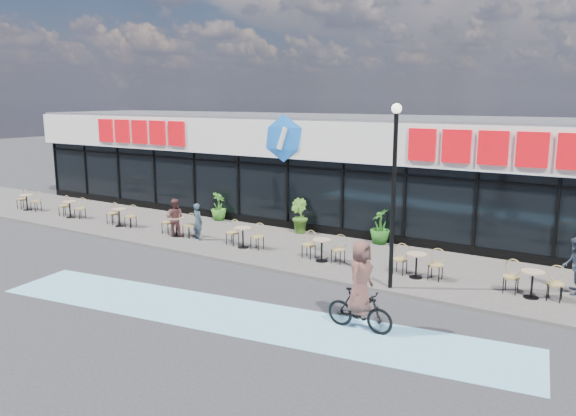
{
  "coord_description": "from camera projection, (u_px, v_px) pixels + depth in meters",
  "views": [
    {
      "loc": [
        12.02,
        -12.05,
        5.38
      ],
      "look_at": [
        2.23,
        3.5,
        1.76
      ],
      "focal_mm": 35.0,
      "sensor_mm": 36.0,
      "label": 1
    }
  ],
  "objects": [
    {
      "name": "ground",
      "position": [
        167.0,
        275.0,
        17.32
      ],
      "size": [
        120.0,
        120.0,
        0.0
      ],
      "primitive_type": "plane",
      "color": "#28282B",
      "rests_on": "ground"
    },
    {
      "name": "sidewalk",
      "position": [
        252.0,
        242.0,
        21.05
      ],
      "size": [
        44.0,
        5.0,
        0.1
      ],
      "primitive_type": "cube",
      "color": "#5D5652",
      "rests_on": "ground"
    },
    {
      "name": "bike_lane",
      "position": [
        241.0,
        317.0,
        13.99
      ],
      "size": [
        14.17,
        4.13,
        0.01
      ],
      "primitive_type": "cube",
      "rotation": [
        0.0,
        0.0,
        0.14
      ],
      "color": "#72B6D7",
      "rests_on": "ground"
    },
    {
      "name": "building",
      "position": [
        322.0,
        167.0,
        25.12
      ],
      "size": [
        30.6,
        6.57,
        4.75
      ],
      "color": "black",
      "rests_on": "ground"
    },
    {
      "name": "lamp_post",
      "position": [
        394.0,
        181.0,
        15.28
      ],
      "size": [
        0.28,
        0.28,
        5.13
      ],
      "color": "black",
      "rests_on": "sidewalk"
    },
    {
      "name": "bistro_set_0",
      "position": [
        29.0,
        200.0,
        26.8
      ],
      "size": [
        1.54,
        0.62,
        0.9
      ],
      "color": "tan",
      "rests_on": "sidewalk"
    },
    {
      "name": "bistro_set_1",
      "position": [
        72.0,
        207.0,
        25.12
      ],
      "size": [
        1.54,
        0.62,
        0.9
      ],
      "color": "tan",
      "rests_on": "sidewalk"
    },
    {
      "name": "bistro_set_2",
      "position": [
        121.0,
        215.0,
        23.44
      ],
      "size": [
        1.54,
        0.62,
        0.9
      ],
      "color": "tan",
      "rests_on": "sidewalk"
    },
    {
      "name": "bistro_set_3",
      "position": [
        178.0,
        224.0,
        21.77
      ],
      "size": [
        1.54,
        0.62,
        0.9
      ],
      "color": "tan",
      "rests_on": "sidewalk"
    },
    {
      "name": "bistro_set_4",
      "position": [
        244.0,
        235.0,
        20.09
      ],
      "size": [
        1.54,
        0.62,
        0.9
      ],
      "color": "tan",
      "rests_on": "sidewalk"
    },
    {
      "name": "bistro_set_5",
      "position": [
        323.0,
        247.0,
        18.41
      ],
      "size": [
        1.54,
        0.62,
        0.9
      ],
      "color": "tan",
      "rests_on": "sidewalk"
    },
    {
      "name": "bistro_set_6",
      "position": [
        417.0,
        262.0,
        16.74
      ],
      "size": [
        1.54,
        0.62,
        0.9
      ],
      "color": "tan",
      "rests_on": "sidewalk"
    },
    {
      "name": "bistro_set_7",
      "position": [
        533.0,
        280.0,
        15.06
      ],
      "size": [
        1.54,
        0.62,
        0.9
      ],
      "color": "tan",
      "rests_on": "sidewalk"
    },
    {
      "name": "potted_plant_left",
      "position": [
        219.0,
        206.0,
        24.51
      ],
      "size": [
        0.82,
        0.82,
        1.21
      ],
      "primitive_type": "imported",
      "rotation": [
        0.0,
        0.0,
        1.82
      ],
      "color": "#316A1E",
      "rests_on": "sidewalk"
    },
    {
      "name": "potted_plant_mid",
      "position": [
        299.0,
        216.0,
        22.21
      ],
      "size": [
        0.92,
        0.83,
        1.36
      ],
      "primitive_type": "imported",
      "rotation": [
        0.0,
        0.0,
        2.77
      ],
      "color": "#3C6A1E",
      "rests_on": "sidewalk"
    },
    {
      "name": "potted_plant_right",
      "position": [
        380.0,
        226.0,
        20.56
      ],
      "size": [
        0.95,
        0.95,
        1.28
      ],
      "primitive_type": "imported",
      "rotation": [
        0.0,
        0.0,
        5.14
      ],
      "color": "#205819",
      "rests_on": "sidewalk"
    },
    {
      "name": "patron_left",
      "position": [
        198.0,
        222.0,
        21.11
      ],
      "size": [
        0.59,
        0.47,
        1.39
      ],
      "primitive_type": "imported",
      "rotation": [
        0.0,
        0.0,
        2.83
      ],
      "color": "#2B3943",
      "rests_on": "sidewalk"
    },
    {
      "name": "patron_right",
      "position": [
        175.0,
        217.0,
        21.63
      ],
      "size": [
        0.89,
        0.81,
        1.48
      ],
      "primitive_type": "imported",
      "rotation": [
        0.0,
        0.0,
        3.57
      ],
      "color": "brown",
      "rests_on": "sidewalk"
    },
    {
      "name": "pedestrian_a",
      "position": [
        575.0,
        266.0,
        15.25
      ],
      "size": [
        0.67,
        0.82,
        1.58
      ],
      "primitive_type": "imported",
      "rotation": [
        0.0,
        0.0,
        -1.48
      ],
      "color": "#27313E",
      "rests_on": "sidewalk"
    },
    {
      "name": "cyclist_a",
      "position": [
        360.0,
        293.0,
        13.04
      ],
      "size": [
        1.66,
        0.85,
        2.18
      ],
      "color": "black",
      "rests_on": "ground"
    }
  ]
}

